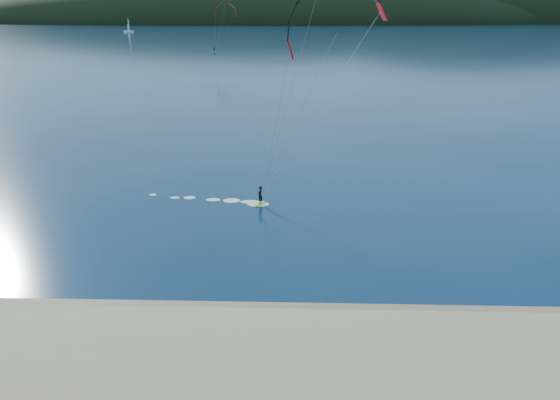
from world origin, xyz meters
The scene contains 6 objects.
ground centered at (0.00, 0.00, 0.00)m, with size 1800.00×1800.00×0.00m, color #071E3A.
wet_sand centered at (0.00, 4.50, 0.05)m, with size 220.00×2.50×0.10m.
headland centered at (0.63, 745.28, 0.00)m, with size 1200.00×310.00×140.00m.
kitesurfer_near centered at (4.75, 19.29, 14.16)m, with size 20.83×6.13×17.97m.
kitesurfer_far centered at (-26.23, 195.94, 14.59)m, with size 10.97×7.24×17.01m.
sailboat centered at (-129.32, 399.46, 0.80)m, with size 7.46×4.92×10.85m.
Camera 1 is at (2.18, -20.75, 16.37)m, focal length 33.05 mm.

